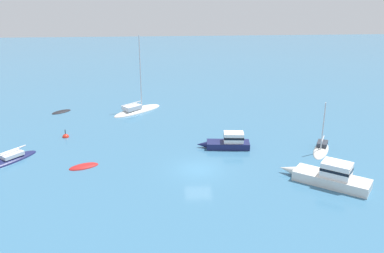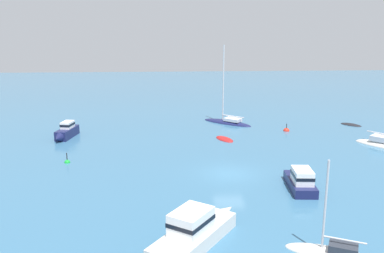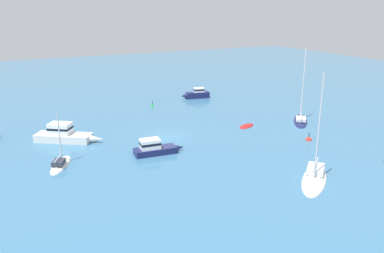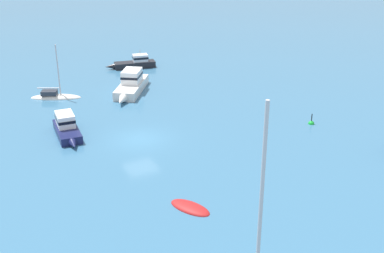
{
  "view_description": "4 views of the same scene",
  "coord_description": "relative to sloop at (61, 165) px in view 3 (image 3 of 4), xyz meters",
  "views": [
    {
      "loc": [
        2.75,
        36.09,
        17.62
      ],
      "look_at": [
        0.36,
        -3.8,
        2.77
      ],
      "focal_mm": 40.79,
      "sensor_mm": 36.0,
      "label": 1
    },
    {
      "loc": [
        -31.91,
        5.14,
        11.75
      ],
      "look_at": [
        4.58,
        2.78,
        2.94
      ],
      "focal_mm": 38.83,
      "sensor_mm": 36.0,
      "label": 2
    },
    {
      "loc": [
        -17.78,
        -40.89,
        14.85
      ],
      "look_at": [
        2.33,
        -2.0,
        1.4
      ],
      "focal_mm": 37.25,
      "sensor_mm": 36.0,
      "label": 3
    },
    {
      "loc": [
        32.99,
        -12.77,
        16.02
      ],
      "look_at": [
        0.98,
        4.1,
        0.64
      ],
      "focal_mm": 46.25,
      "sensor_mm": 36.0,
      "label": 4
    }
  ],
  "objects": [
    {
      "name": "ground_plane",
      "position": [
        12.71,
        3.53,
        -0.1
      ],
      "size": [
        160.0,
        160.0,
        0.0
      ],
      "primitive_type": "plane",
      "color": "teal"
    },
    {
      "name": "sloop",
      "position": [
        0.0,
        0.0,
        0.0
      ],
      "size": [
        3.39,
        4.94,
        5.57
      ],
      "rotation": [
        0.0,
        0.0,
        1.11
      ],
      "color": "silver",
      "rests_on": "ground"
    },
    {
      "name": "rib",
      "position": [
        23.33,
        2.43,
        -0.1
      ],
      "size": [
        3.03,
        2.28,
        0.48
      ],
      "rotation": [
        0.0,
        0.0,
        0.43
      ],
      "color": "#B21E1E",
      "rests_on": "ground"
    },
    {
      "name": "cabin_cruiser_1",
      "position": [
        25.1,
        19.48,
        0.59
      ],
      "size": [
        4.82,
        1.99,
        1.72
      ],
      "rotation": [
        0.0,
        0.0,
        2.95
      ],
      "color": "#191E4C",
      "rests_on": "ground"
    },
    {
      "name": "launch",
      "position": [
        1.73,
        7.12,
        0.68
      ],
      "size": [
        7.23,
        5.74,
        2.13
      ],
      "rotation": [
        0.0,
        0.0,
        5.66
      ],
      "color": "silver",
      "rests_on": "ground"
    },
    {
      "name": "sailboat",
      "position": [
        19.33,
        -13.71,
        0.04
      ],
      "size": [
        6.75,
        6.25,
        10.1
      ],
      "rotation": [
        0.0,
        0.0,
        3.86
      ],
      "color": "silver",
      "rests_on": "ground"
    },
    {
      "name": "launch_1",
      "position": [
        9.25,
        -1.25,
        0.56
      ],
      "size": [
        5.46,
        2.01,
        1.67
      ],
      "rotation": [
        0.0,
        0.0,
        6.2
      ],
      "color": "#191E4C",
      "rests_on": "ground"
    },
    {
      "name": "yacht",
      "position": [
        30.96,
        0.97,
        0.1
      ],
      "size": [
        5.72,
        6.26,
        9.99
      ],
      "rotation": [
        0.0,
        0.0,
        0.86
      ],
      "color": "#191E4C",
      "rests_on": "ground"
    },
    {
      "name": "channel_buoy",
      "position": [
        26.58,
        -5.25,
        -0.09
      ],
      "size": [
        0.71,
        0.71,
        1.21
      ],
      "color": "red",
      "rests_on": "ground"
    },
    {
      "name": "mooring_buoy",
      "position": [
        16.51,
        17.47,
        -0.08
      ],
      "size": [
        0.51,
        0.51,
        1.15
      ],
      "color": "green",
      "rests_on": "ground"
    }
  ]
}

